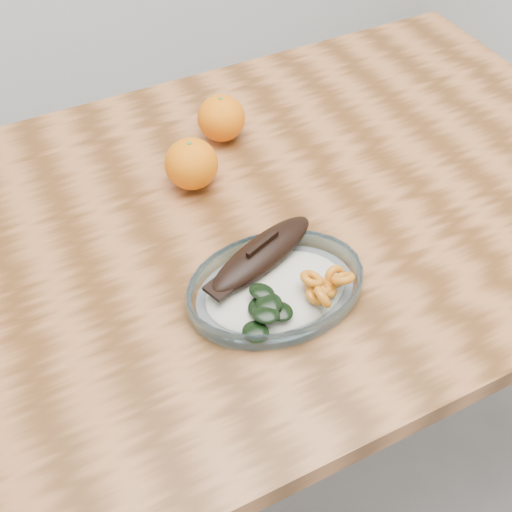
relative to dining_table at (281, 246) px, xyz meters
name	(u,v)px	position (x,y,z in m)	size (l,w,h in m)	color
ground	(273,429)	(0.00, 0.00, -0.65)	(3.00, 3.00, 0.00)	slate
dining_table	(281,246)	(0.00, 0.00, 0.00)	(1.20, 0.80, 0.75)	#593315
plated_meal	(275,285)	(-0.10, -0.16, 0.12)	(0.48, 0.48, 0.08)	white
orange_left	(191,164)	(-0.11, 0.10, 0.14)	(0.08, 0.08, 0.08)	#FF5F05
orange_right	(221,118)	(-0.02, 0.19, 0.14)	(0.08, 0.08, 0.08)	#FF5F05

